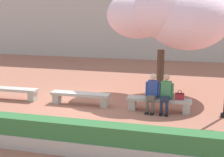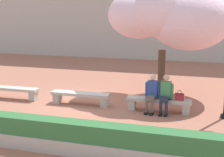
{
  "view_description": "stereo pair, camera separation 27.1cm",
  "coord_description": "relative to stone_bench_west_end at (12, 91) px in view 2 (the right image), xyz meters",
  "views": [
    {
      "loc": [
        3.85,
        -10.23,
        3.4
      ],
      "look_at": [
        1.13,
        0.2,
        1.0
      ],
      "focal_mm": 50.0,
      "sensor_mm": 36.0,
      "label": 1
    },
    {
      "loc": [
        4.11,
        -10.15,
        3.4
      ],
      "look_at": [
        1.13,
        0.2,
        1.0
      ],
      "focal_mm": 50.0,
      "sensor_mm": 36.0,
      "label": 2
    }
  ],
  "objects": [
    {
      "name": "ground_plane",
      "position": [
        2.84,
        0.0,
        -0.31
      ],
      "size": [
        100.0,
        100.0,
        0.0
      ],
      "primitive_type": "plane",
      "color": "#9E604C"
    },
    {
      "name": "stone_bench_west_end",
      "position": [
        0.0,
        0.0,
        0.0
      ],
      "size": [
        2.17,
        0.44,
        0.45
      ],
      "color": "#ADA89E",
      "rests_on": "ground"
    },
    {
      "name": "stone_bench_near_west",
      "position": [
        2.84,
        0.0,
        0.0
      ],
      "size": [
        2.17,
        0.44,
        0.45
      ],
      "color": "#ADA89E",
      "rests_on": "ground"
    },
    {
      "name": "stone_bench_center",
      "position": [
        5.67,
        0.0,
        0.0
      ],
      "size": [
        2.17,
        0.44,
        0.45
      ],
      "color": "#ADA89E",
      "rests_on": "ground"
    },
    {
      "name": "person_seated_left",
      "position": [
        5.45,
        -0.05,
        0.39
      ],
      "size": [
        0.51,
        0.71,
        1.29
      ],
      "color": "black",
      "rests_on": "ground"
    },
    {
      "name": "person_seated_right",
      "position": [
        5.89,
        -0.05,
        0.39
      ],
      "size": [
        0.51,
        0.69,
        1.29
      ],
      "color": "black",
      "rests_on": "ground"
    },
    {
      "name": "handbag",
      "position": [
        6.35,
        0.02,
        0.27
      ],
      "size": [
        0.3,
        0.15,
        0.34
      ],
      "color": "#A3232D",
      "rests_on": "stone_bench_center"
    },
    {
      "name": "cherry_tree_main",
      "position": [
        5.74,
        2.27,
        2.82
      ],
      "size": [
        4.83,
        3.32,
        4.32
      ],
      "color": "#513828",
      "rests_on": "ground"
    },
    {
      "name": "planter_hedge_foreground",
      "position": [
        2.84,
        -3.69,
        0.07
      ],
      "size": [
        10.56,
        0.5,
        0.8
      ],
      "color": "#ADA89E",
      "rests_on": "ground"
    }
  ]
}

